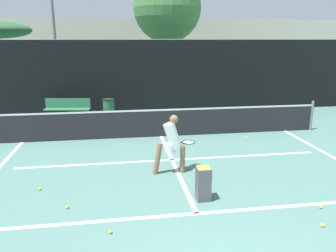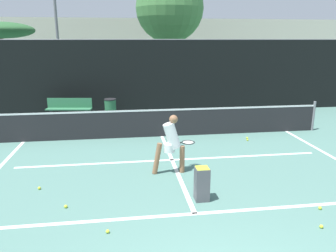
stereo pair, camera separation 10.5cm
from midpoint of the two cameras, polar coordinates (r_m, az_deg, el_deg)
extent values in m
cube|color=white|center=(6.47, 4.54, -14.95)|extent=(11.00, 0.10, 0.01)
cube|color=white|center=(9.04, 0.36, -5.91)|extent=(8.25, 0.10, 0.01)
cube|color=white|center=(8.76, 0.68, -6.62)|extent=(0.10, 5.17, 0.01)
cube|color=white|center=(10.44, 25.99, -4.57)|extent=(0.10, 6.17, 0.01)
cylinder|color=slate|center=(12.91, 23.51, 1.68)|extent=(0.09, 0.09, 1.07)
cube|color=#232326|center=(11.05, -1.49, 0.55)|extent=(11.00, 0.02, 0.95)
cube|color=white|center=(10.95, -1.51, 2.81)|extent=(11.00, 0.03, 0.06)
cube|color=black|center=(14.58, -3.43, 8.48)|extent=(24.00, 0.06, 3.17)
cylinder|color=slate|center=(14.48, -3.53, 14.80)|extent=(24.00, 0.04, 0.04)
cylinder|color=#8C6042|center=(8.14, 2.18, -5.78)|extent=(0.13, 0.13, 0.68)
cylinder|color=#8C6042|center=(8.04, -2.19, -5.69)|extent=(0.26, 0.13, 0.79)
cylinder|color=white|center=(7.99, -0.06, -3.83)|extent=(0.26, 0.26, 0.21)
cylinder|color=white|center=(7.90, 0.37, -1.67)|extent=(0.44, 0.28, 0.68)
sphere|color=#8C6042|center=(7.80, 0.66, 1.19)|extent=(0.21, 0.21, 0.21)
cylinder|color=#262628|center=(8.21, 1.09, -2.95)|extent=(0.30, 0.03, 0.03)
torus|color=#262628|center=(8.26, 3.21, -2.84)|extent=(0.34, 0.34, 0.02)
cylinder|color=beige|center=(8.26, 3.21, -2.84)|extent=(0.26, 0.26, 0.01)
sphere|color=#D1E033|center=(7.23, 24.70, -12.68)|extent=(0.07, 0.07, 0.07)
sphere|color=#D1E033|center=(7.86, -21.80, -10.11)|extent=(0.07, 0.07, 0.07)
sphere|color=#D1E033|center=(6.91, -17.60, -13.30)|extent=(0.07, 0.07, 0.07)
sphere|color=#D1E033|center=(11.20, 13.20, -1.99)|extent=(0.07, 0.07, 0.07)
sphere|color=#D1E033|center=(6.61, 24.93, -15.43)|extent=(0.07, 0.07, 0.07)
sphere|color=#D1E033|center=(11.00, 13.26, -2.32)|extent=(0.07, 0.07, 0.07)
sphere|color=#D1E033|center=(5.96, -10.58, -17.65)|extent=(0.07, 0.07, 0.07)
cube|color=#4C4C51|center=(6.83, 5.71, -9.99)|extent=(0.28, 0.28, 0.70)
cube|color=#D1E033|center=(6.70, 5.78, -7.43)|extent=(0.25, 0.25, 0.06)
cube|color=#33724C|center=(14.00, -17.37, 2.80)|extent=(1.87, 0.62, 0.04)
cube|color=#33724C|center=(14.13, -17.23, 3.79)|extent=(1.83, 0.30, 0.42)
cube|color=#333338|center=(14.28, -20.13, 1.89)|extent=(0.06, 0.32, 0.44)
cube|color=#333338|center=(13.85, -14.39, 1.96)|extent=(0.06, 0.32, 0.44)
cylinder|color=#28603D|center=(13.83, -10.47, 2.89)|extent=(0.47, 0.47, 0.78)
cylinder|color=black|center=(13.76, -10.55, 4.56)|extent=(0.49, 0.49, 0.04)
cube|color=black|center=(18.39, -5.41, 6.14)|extent=(1.81, 4.05, 0.85)
cube|color=#1E2328|center=(18.09, -5.42, 8.26)|extent=(1.52, 2.43, 0.57)
cylinder|color=black|center=(19.74, -3.26, 6.42)|extent=(0.18, 0.60, 0.60)
cylinder|color=black|center=(17.20, -2.42, 5.16)|extent=(0.18, 0.60, 0.60)
cylinder|color=slate|center=(20.10, -19.34, 15.34)|extent=(0.16, 0.16, 7.28)
cylinder|color=brown|center=(20.09, -0.29, 10.85)|extent=(0.28, 0.28, 3.57)
sphere|color=#477F42|center=(20.11, -0.30, 19.86)|extent=(3.93, 3.93, 3.93)
cylinder|color=brown|center=(21.02, -27.14, 9.10)|extent=(0.28, 0.28, 3.33)
cube|color=beige|center=(27.76, -6.10, 13.15)|extent=(36.00, 2.40, 4.77)
camera|label=1|loc=(0.05, -90.34, -0.09)|focal=35.00mm
camera|label=2|loc=(0.05, 89.66, 0.09)|focal=35.00mm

